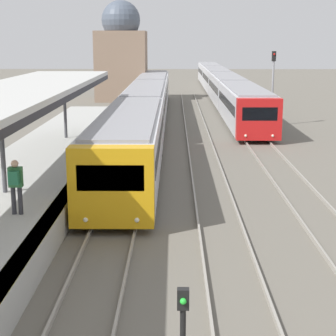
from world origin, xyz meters
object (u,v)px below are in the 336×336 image
object	(u,v)px
train_far	(221,83)
signal_mast_far	(273,80)
signal_post_near	(183,334)
train_near	(146,106)
person_on_platform	(15,183)

from	to	relation	value
train_far	signal_mast_far	bearing A→B (deg)	-84.14
signal_post_near	train_near	bearing A→B (deg)	94.01
train_far	signal_post_near	size ratio (longest dim) A/B	26.24
train_far	signal_post_near	world-z (taller)	train_far
train_near	signal_post_near	bearing A→B (deg)	-85.99
train_near	signal_mast_far	bearing A→B (deg)	11.12
train_far	signal_post_near	xyz separation A→B (m)	(-4.89, -52.00, -0.31)
signal_post_near	signal_mast_far	size ratio (longest dim) A/B	0.39
train_near	signal_mast_far	size ratio (longest dim) A/B	8.26
signal_mast_far	train_far	bearing A→B (deg)	95.86
train_near	train_far	distance (m)	22.75
signal_post_near	signal_mast_far	xyz separation A→B (m)	(6.92, 32.13, 2.05)
person_on_platform	signal_post_near	size ratio (longest dim) A/B	0.79
train_near	train_far	xyz separation A→B (m)	(7.01, 21.64, -0.05)
person_on_platform	train_far	xyz separation A→B (m)	(9.75, 44.44, -0.36)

